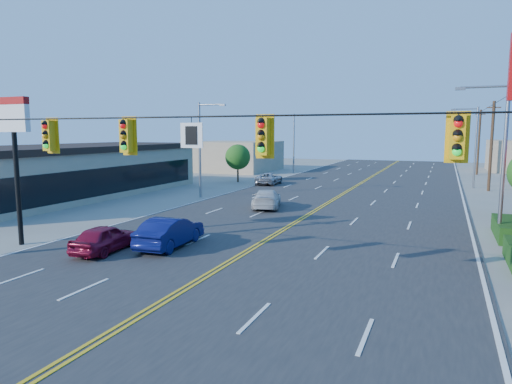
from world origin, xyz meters
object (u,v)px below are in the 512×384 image
at_px(car_white, 267,199).
at_px(car_silver, 269,179).
at_px(car_blue, 170,233).
at_px(signal_span, 155,153).
at_px(car_magenta, 105,239).
at_px(pizza_hut_sign, 14,140).

bearing_deg(car_white, car_silver, -86.08).
height_order(car_blue, car_silver, car_blue).
bearing_deg(car_white, signal_span, 84.30).
bearing_deg(car_silver, signal_span, 100.39).
height_order(car_magenta, car_white, car_white).
distance_m(pizza_hut_sign, car_magenta, 6.72).
relative_size(signal_span, car_silver, 5.48).
bearing_deg(car_blue, car_white, -94.64).
bearing_deg(car_magenta, car_silver, -89.14).
bearing_deg(car_white, car_magenta, 64.01).
height_order(pizza_hut_sign, car_white, pizza_hut_sign).
distance_m(signal_span, car_silver, 34.24).
height_order(signal_span, car_silver, signal_span).
distance_m(pizza_hut_sign, car_blue, 8.78).
relative_size(car_magenta, car_white, 0.81).
bearing_deg(car_magenta, signal_span, 139.15).
relative_size(pizza_hut_sign, car_blue, 1.56).
xyz_separation_m(car_white, car_silver, (-5.22, 14.18, -0.06)).
xyz_separation_m(signal_span, car_white, (-3.49, 18.66, -4.21)).
height_order(signal_span, car_blue, signal_span).
xyz_separation_m(pizza_hut_sign, car_blue, (7.20, 2.30, -4.46)).
bearing_deg(car_magenta, car_white, -104.40).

